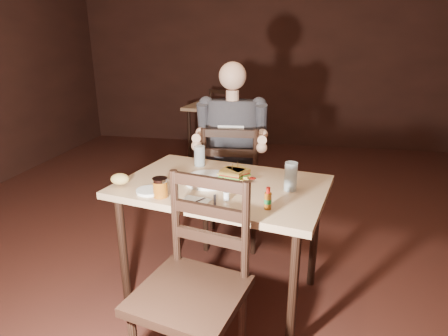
% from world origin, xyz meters
% --- Properties ---
extents(room_shell, '(7.00, 7.00, 7.00)m').
position_xyz_m(room_shell, '(0.00, 0.00, 1.40)').
color(room_shell, black).
rests_on(room_shell, ground).
extents(main_table, '(1.33, 1.02, 0.77)m').
position_xyz_m(main_table, '(-0.07, -0.34, 0.69)').
color(main_table, tan).
rests_on(main_table, ground).
extents(bg_table, '(0.89, 0.89, 0.77)m').
position_xyz_m(bg_table, '(-0.66, 2.50, 0.68)').
color(bg_table, tan).
rests_on(bg_table, ground).
extents(chair_far, '(0.49, 0.53, 0.99)m').
position_xyz_m(chair_far, '(-0.13, 0.35, 0.50)').
color(chair_far, black).
rests_on(chair_far, ground).
extents(chair_near, '(0.56, 0.59, 0.99)m').
position_xyz_m(chair_near, '(-0.09, -1.02, 0.50)').
color(chair_near, black).
rests_on(chair_near, ground).
extents(bg_chair_far, '(0.58, 0.60, 0.92)m').
position_xyz_m(bg_chair_far, '(-0.66, 3.05, 0.46)').
color(bg_chair_far, black).
rests_on(bg_chair_far, ground).
extents(bg_chair_near, '(0.47, 0.50, 0.83)m').
position_xyz_m(bg_chair_near, '(-0.66, 1.95, 0.41)').
color(bg_chair_near, black).
rests_on(bg_chair_near, ground).
extents(diner, '(0.56, 0.46, 0.92)m').
position_xyz_m(diner, '(-0.13, 0.30, 0.97)').
color(diner, '#333439').
rests_on(diner, chair_far).
extents(dinner_plate, '(0.36, 0.36, 0.02)m').
position_xyz_m(dinner_plate, '(-0.15, -0.32, 0.78)').
color(dinner_plate, white).
rests_on(dinner_plate, main_table).
extents(sandwich_left, '(0.16, 0.16, 0.10)m').
position_xyz_m(sandwich_left, '(0.01, -0.27, 0.84)').
color(sandwich_left, gold).
rests_on(sandwich_left, dinner_plate).
extents(sandwich_right, '(0.15, 0.14, 0.11)m').
position_xyz_m(sandwich_right, '(-0.02, -0.30, 0.84)').
color(sandwich_right, gold).
rests_on(sandwich_right, dinner_plate).
extents(fries_pile, '(0.27, 0.21, 0.04)m').
position_xyz_m(fries_pile, '(-0.04, -0.34, 0.81)').
color(fries_pile, '#D2BE4E').
rests_on(fries_pile, dinner_plate).
extents(ketchup_dollop, '(0.05, 0.05, 0.01)m').
position_xyz_m(ketchup_dollop, '(0.10, -0.28, 0.79)').
color(ketchup_dollop, maroon).
rests_on(ketchup_dollop, dinner_plate).
extents(glass_left, '(0.09, 0.09, 0.14)m').
position_xyz_m(glass_left, '(-0.29, -0.04, 0.84)').
color(glass_left, silver).
rests_on(glass_left, main_table).
extents(glass_right, '(0.08, 0.08, 0.16)m').
position_xyz_m(glass_right, '(0.32, -0.37, 0.85)').
color(glass_right, silver).
rests_on(glass_right, main_table).
extents(hot_sauce, '(0.04, 0.04, 0.12)m').
position_xyz_m(hot_sauce, '(0.22, -0.64, 0.83)').
color(hot_sauce, '#86450F').
rests_on(hot_sauce, main_table).
extents(salt_shaker, '(0.04, 0.04, 0.06)m').
position_xyz_m(salt_shaker, '(-0.00, -0.58, 0.80)').
color(salt_shaker, white).
rests_on(salt_shaker, main_table).
extents(syrup_dispenser, '(0.10, 0.10, 0.11)m').
position_xyz_m(syrup_dispenser, '(-0.36, -0.60, 0.82)').
color(syrup_dispenser, '#86450F').
rests_on(syrup_dispenser, main_table).
extents(napkin, '(0.17, 0.16, 0.00)m').
position_xyz_m(napkin, '(-0.17, -0.63, 0.77)').
color(napkin, white).
rests_on(napkin, main_table).
extents(knife, '(0.06, 0.22, 0.01)m').
position_xyz_m(knife, '(-0.05, -0.64, 0.78)').
color(knife, silver).
rests_on(knife, napkin).
extents(fork, '(0.09, 0.15, 0.01)m').
position_xyz_m(fork, '(-0.16, -0.66, 0.78)').
color(fork, silver).
rests_on(fork, napkin).
extents(side_plate, '(0.17, 0.17, 0.01)m').
position_xyz_m(side_plate, '(-0.44, -0.55, 0.78)').
color(side_plate, white).
rests_on(side_plate, main_table).
extents(bread_roll, '(0.13, 0.11, 0.06)m').
position_xyz_m(bread_roll, '(-0.65, -0.49, 0.81)').
color(bread_roll, tan).
rests_on(bread_roll, side_plate).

